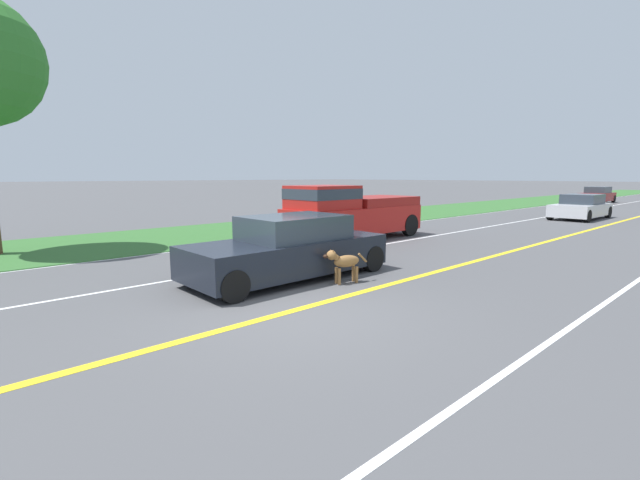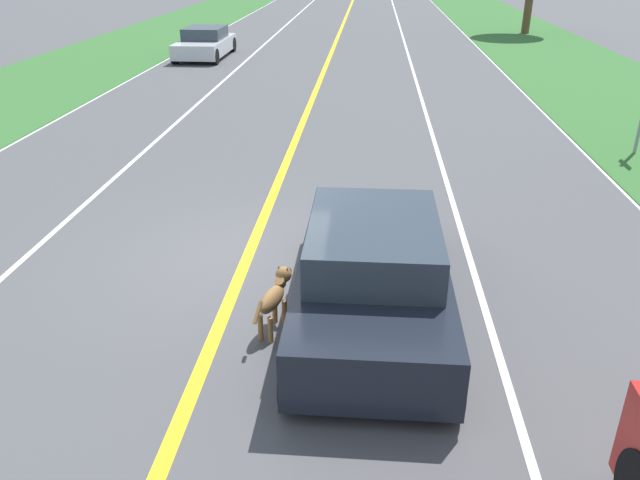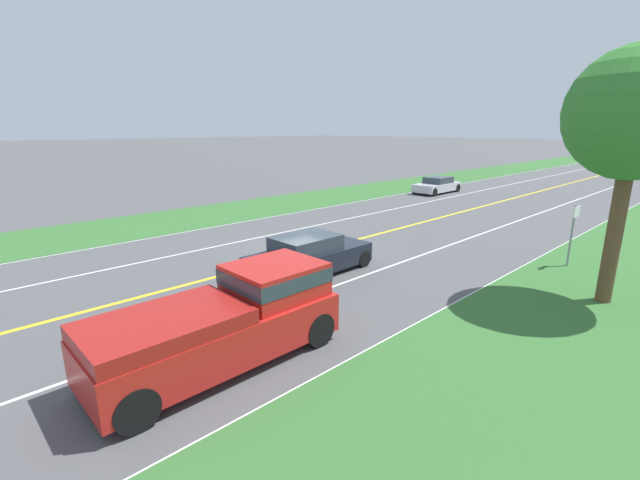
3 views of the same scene
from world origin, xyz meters
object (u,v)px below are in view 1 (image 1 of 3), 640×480
(pickup_truck, at_px, (349,212))
(dog, at_px, (343,261))
(car_trailing_mid, at_px, (597,195))
(car_trailing_near, at_px, (581,207))
(ego_car, at_px, (289,249))

(pickup_truck, bearing_deg, dog, 132.34)
(pickup_truck, distance_m, car_trailing_mid, 31.08)
(car_trailing_near, bearing_deg, ego_car, 89.80)
(ego_car, bearing_deg, dog, -157.82)
(ego_car, distance_m, dog, 1.33)
(ego_car, xyz_separation_m, pickup_truck, (3.14, -5.28, 0.34))
(ego_car, height_order, dog, ego_car)
(dog, xyz_separation_m, car_trailing_near, (1.15, -19.46, 0.13))
(car_trailing_mid, bearing_deg, pickup_truck, 90.60)
(dog, height_order, pickup_truck, pickup_truck)
(dog, relative_size, car_trailing_mid, 0.23)
(car_trailing_near, bearing_deg, dog, 93.37)
(pickup_truck, bearing_deg, car_trailing_near, -102.35)
(pickup_truck, height_order, car_trailing_near, pickup_truck)
(ego_car, distance_m, car_trailing_near, 19.95)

